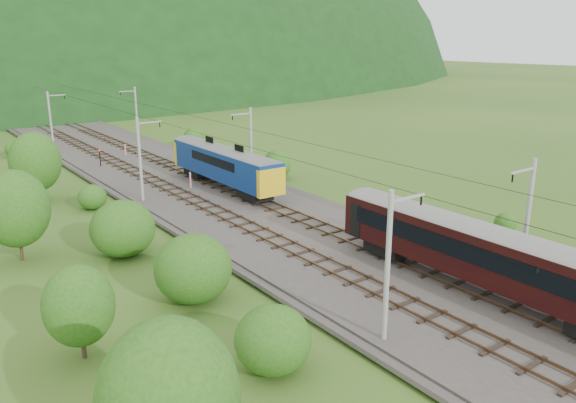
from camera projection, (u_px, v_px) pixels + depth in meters
ground at (459, 311)px, 32.74m from camera, size 600.00×600.00×0.00m
railbed at (344, 257)px, 40.44m from camera, size 14.00×220.00×0.30m
track_left at (319, 261)px, 39.01m from camera, size 2.40×220.00×0.27m
track_right at (368, 247)px, 41.74m from camera, size 2.40×220.00×0.27m
catenary_left at (141, 157)px, 52.77m from camera, size 2.54×192.28×8.00m
catenary_right at (250, 143)px, 59.72m from camera, size 2.54×192.28×8.00m
overhead_wires at (347, 162)px, 38.49m from camera, size 4.83×198.00×0.03m
hazard_post_near at (190, 180)px, 58.24m from camera, size 0.18×0.18×1.66m
hazard_post_far at (125, 150)px, 74.51m from camera, size 0.16×0.16×1.47m
signal at (100, 157)px, 67.80m from camera, size 0.23×0.23×2.06m
vegetation_left at (130, 271)px, 31.56m from camera, size 12.69×147.70×6.83m
vegetation_right at (404, 204)px, 49.22m from camera, size 6.88×97.23×2.93m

